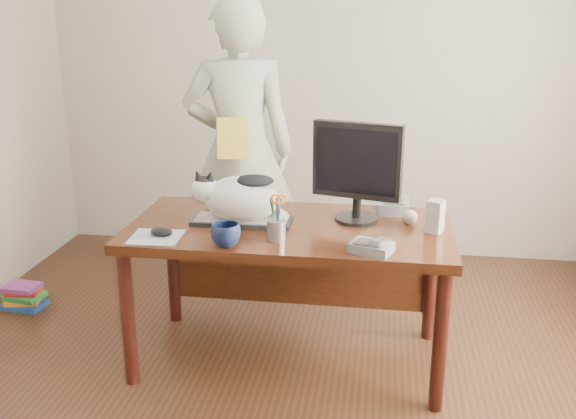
# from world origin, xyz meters

# --- Properties ---
(room) EXTENTS (4.50, 4.50, 4.50)m
(room) POSITION_xyz_m (0.00, 0.00, 1.35)
(room) COLOR black
(room) RESTS_ON ground
(desk) EXTENTS (1.60, 0.80, 0.75)m
(desk) POSITION_xyz_m (0.00, 0.68, 0.60)
(desk) COLOR black
(desk) RESTS_ON ground
(keyboard) EXTENTS (0.50, 0.19, 0.03)m
(keyboard) POSITION_xyz_m (-0.24, 0.60, 0.76)
(keyboard) COLOR black
(keyboard) RESTS_ON desk
(cat) EXTENTS (0.48, 0.25, 0.28)m
(cat) POSITION_xyz_m (-0.26, 0.59, 0.89)
(cat) COLOR white
(cat) RESTS_ON keyboard
(monitor) EXTENTS (0.45, 0.27, 0.51)m
(monitor) POSITION_xyz_m (0.32, 0.71, 1.04)
(monitor) COLOR black
(monitor) RESTS_ON desk
(pen_cup) EXTENTS (0.09, 0.09, 0.22)m
(pen_cup) POSITION_xyz_m (-0.03, 0.39, 0.81)
(pen_cup) COLOR #939398
(pen_cup) RESTS_ON desk
(mousepad) EXTENTS (0.25, 0.23, 0.01)m
(mousepad) POSITION_xyz_m (-0.60, 0.33, 0.75)
(mousepad) COLOR silver
(mousepad) RESTS_ON desk
(mouse) EXTENTS (0.11, 0.07, 0.04)m
(mouse) POSITION_xyz_m (-0.58, 0.35, 0.77)
(mouse) COLOR black
(mouse) RESTS_ON mousepad
(coffee_mug) EXTENTS (0.18, 0.18, 0.11)m
(coffee_mug) POSITION_xyz_m (-0.25, 0.28, 0.80)
(coffee_mug) COLOR #0D1634
(coffee_mug) RESTS_ON desk
(phone) EXTENTS (0.21, 0.18, 0.08)m
(phone) POSITION_xyz_m (0.42, 0.30, 0.78)
(phone) COLOR slate
(phone) RESTS_ON desk
(speaker) EXTENTS (0.10, 0.10, 0.16)m
(speaker) POSITION_xyz_m (0.71, 0.62, 0.83)
(speaker) COLOR gray
(speaker) RESTS_ON desk
(baseball) EXTENTS (0.07, 0.07, 0.07)m
(baseball) POSITION_xyz_m (0.59, 0.72, 0.79)
(baseball) COLOR beige
(baseball) RESTS_ON desk
(book_stack) EXTENTS (0.29, 0.24, 0.09)m
(book_stack) POSITION_xyz_m (-0.24, 0.87, 0.79)
(book_stack) COLOR #4D1914
(book_stack) RESTS_ON desk
(calculator) EXTENTS (0.16, 0.21, 0.06)m
(calculator) POSITION_xyz_m (0.51, 0.92, 0.78)
(calculator) COLOR slate
(calculator) RESTS_ON desk
(person) EXTENTS (0.75, 0.56, 1.87)m
(person) POSITION_xyz_m (-0.43, 1.40, 0.94)
(person) COLOR beige
(person) RESTS_ON ground
(held_book) EXTENTS (0.19, 0.14, 0.25)m
(held_book) POSITION_xyz_m (-0.43, 1.23, 1.05)
(held_book) COLOR gold
(held_book) RESTS_ON person
(book_pile_b) EXTENTS (0.26, 0.20, 0.15)m
(book_pile_b) POSITION_xyz_m (-1.72, 0.95, 0.07)
(book_pile_b) COLOR navy
(book_pile_b) RESTS_ON ground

